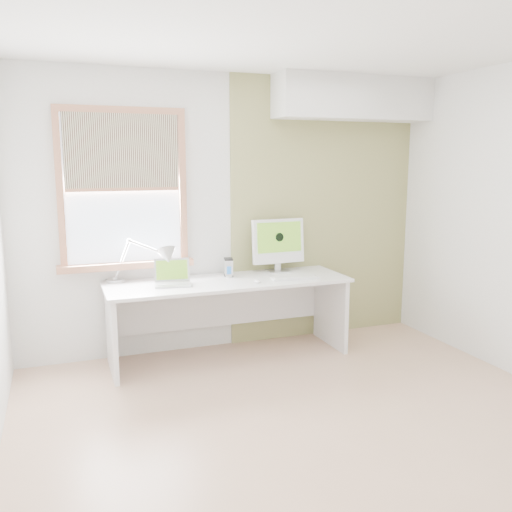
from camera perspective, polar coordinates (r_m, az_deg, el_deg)
name	(u,v)px	position (r m, az deg, el deg)	size (l,w,h in m)	color
room	(312,237)	(3.57, 5.92, 2.00)	(4.04, 3.54, 2.64)	tan
accent_wall	(324,210)	(5.56, 7.20, 4.84)	(2.00, 0.02, 2.60)	#808F53
soffit	(353,98)	(5.52, 10.23, 16.16)	(1.60, 0.40, 0.42)	white
window	(124,190)	(4.92, -13.85, 6.81)	(1.20, 0.14, 1.42)	#A2664A
desk	(227,300)	(4.99, -3.12, -4.63)	(2.20, 0.70, 0.73)	white
desk_lamp	(158,259)	(4.86, -10.39, -0.34)	(0.65, 0.40, 0.39)	silver
laptop	(173,278)	(4.77, -8.84, -2.34)	(0.34, 0.29, 0.22)	silver
phone_dock	(229,274)	(5.00, -2.88, -1.91)	(0.07, 0.07, 0.12)	silver
external_drive	(228,267)	(5.07, -2.93, -1.18)	(0.11, 0.14, 0.16)	silver
imac	(278,242)	(5.22, 2.37, 1.46)	(0.53, 0.18, 0.52)	silver
keyboard	(295,278)	(4.94, 4.16, -2.34)	(0.44, 0.17, 0.02)	white
mouse	(257,281)	(4.78, 0.14, -2.68)	(0.05, 0.09, 0.03)	white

